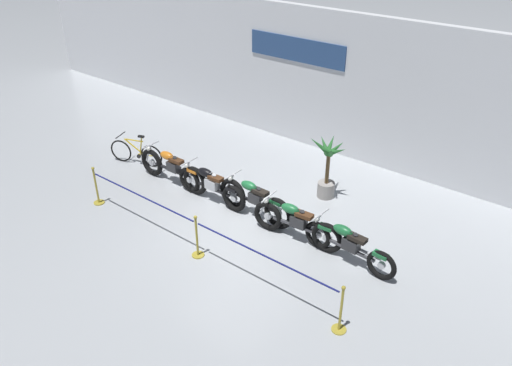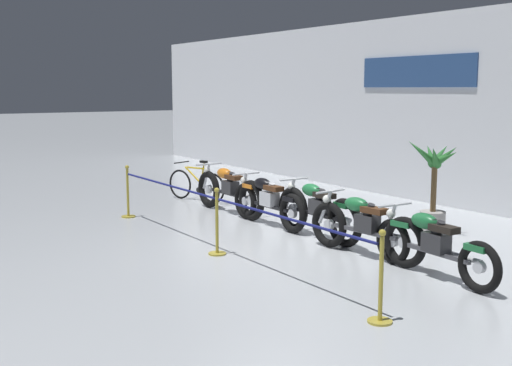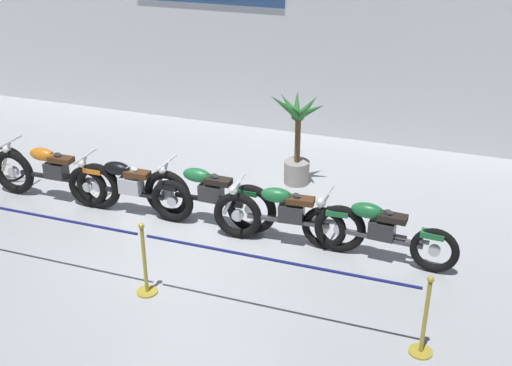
{
  "view_description": "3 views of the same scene",
  "coord_description": "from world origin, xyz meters",
  "px_view_note": "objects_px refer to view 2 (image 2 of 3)",
  "views": [
    {
      "loc": [
        6.34,
        -7.35,
        6.92
      ],
      "look_at": [
        -0.28,
        1.16,
        0.66
      ],
      "focal_mm": 35.0,
      "sensor_mm": 36.0,
      "label": 1
    },
    {
      "loc": [
        8.4,
        -6.19,
        2.57
      ],
      "look_at": [
        -1.26,
        0.3,
        0.85
      ],
      "focal_mm": 45.0,
      "sensor_mm": 36.0,
      "label": 2
    },
    {
      "loc": [
        3.66,
        -7.38,
        5.0
      ],
      "look_at": [
        0.71,
        1.0,
        0.7
      ],
      "focal_mm": 45.0,
      "sensor_mm": 36.0,
      "label": 3
    }
  ],
  "objects_px": {
    "motorcycle_black_1": "(268,202)",
    "stanchion_mid_left": "(217,232)",
    "stanchion_far_left": "(180,199)",
    "potted_palm_left_of_row": "(434,186)",
    "stanchion_mid_right": "(381,291)",
    "bicycle": "(196,185)",
    "motorcycle_green_4": "(433,245)",
    "motorcycle_green_2": "(317,211)",
    "motorcycle_orange_0": "(229,191)",
    "motorcycle_green_3": "(364,227)"
  },
  "relations": [
    {
      "from": "motorcycle_green_4",
      "to": "potted_palm_left_of_row",
      "type": "height_order",
      "value": "potted_palm_left_of_row"
    },
    {
      "from": "motorcycle_black_1",
      "to": "stanchion_mid_right",
      "type": "xyz_separation_m",
      "value": [
        4.85,
        -1.87,
        -0.1
      ]
    },
    {
      "from": "motorcycle_orange_0",
      "to": "stanchion_mid_right",
      "type": "xyz_separation_m",
      "value": [
        6.26,
        -1.88,
        -0.12
      ]
    },
    {
      "from": "motorcycle_black_1",
      "to": "stanchion_mid_left",
      "type": "distance_m",
      "value": 2.29
    },
    {
      "from": "motorcycle_black_1",
      "to": "potted_palm_left_of_row",
      "type": "distance_m",
      "value": 3.02
    },
    {
      "from": "motorcycle_black_1",
      "to": "motorcycle_green_2",
      "type": "height_order",
      "value": "motorcycle_green_2"
    },
    {
      "from": "motorcycle_orange_0",
      "to": "motorcycle_green_3",
      "type": "bearing_deg",
      "value": -1.06
    },
    {
      "from": "motorcycle_green_2",
      "to": "potted_palm_left_of_row",
      "type": "height_order",
      "value": "potted_palm_left_of_row"
    },
    {
      "from": "motorcycle_green_3",
      "to": "motorcycle_green_4",
      "type": "bearing_deg",
      "value": 0.88
    },
    {
      "from": "motorcycle_black_1",
      "to": "motorcycle_green_4",
      "type": "height_order",
      "value": "motorcycle_black_1"
    },
    {
      "from": "motorcycle_black_1",
      "to": "motorcycle_orange_0",
      "type": "bearing_deg",
      "value": 179.82
    },
    {
      "from": "motorcycle_black_1",
      "to": "motorcycle_green_2",
      "type": "distance_m",
      "value": 1.35
    },
    {
      "from": "motorcycle_green_4",
      "to": "stanchion_far_left",
      "type": "height_order",
      "value": "stanchion_far_left"
    },
    {
      "from": "motorcycle_black_1",
      "to": "motorcycle_green_3",
      "type": "bearing_deg",
      "value": -1.51
    },
    {
      "from": "bicycle",
      "to": "stanchion_far_left",
      "type": "relative_size",
      "value": 0.23
    },
    {
      "from": "motorcycle_green_4",
      "to": "potted_palm_left_of_row",
      "type": "bearing_deg",
      "value": 130.87
    },
    {
      "from": "motorcycle_green_4",
      "to": "stanchion_mid_left",
      "type": "height_order",
      "value": "stanchion_mid_left"
    },
    {
      "from": "bicycle",
      "to": "stanchion_far_left",
      "type": "distance_m",
      "value": 3.79
    },
    {
      "from": "stanchion_far_left",
      "to": "stanchion_mid_left",
      "type": "height_order",
      "value": "same"
    },
    {
      "from": "motorcycle_green_2",
      "to": "motorcycle_black_1",
      "type": "bearing_deg",
      "value": -175.78
    },
    {
      "from": "motorcycle_green_2",
      "to": "stanchion_mid_left",
      "type": "relative_size",
      "value": 2.12
    },
    {
      "from": "motorcycle_green_3",
      "to": "motorcycle_green_4",
      "type": "distance_m",
      "value": 1.32
    },
    {
      "from": "stanchion_far_left",
      "to": "motorcycle_green_2",
      "type": "bearing_deg",
      "value": 56.99
    },
    {
      "from": "potted_palm_left_of_row",
      "to": "stanchion_far_left",
      "type": "distance_m",
      "value": 4.45
    },
    {
      "from": "potted_palm_left_of_row",
      "to": "stanchion_mid_left",
      "type": "relative_size",
      "value": 1.62
    },
    {
      "from": "motorcycle_green_2",
      "to": "stanchion_mid_right",
      "type": "relative_size",
      "value": 2.12
    },
    {
      "from": "potted_palm_left_of_row",
      "to": "stanchion_mid_right",
      "type": "distance_m",
      "value": 4.72
    },
    {
      "from": "potted_palm_left_of_row",
      "to": "stanchion_mid_right",
      "type": "bearing_deg",
      "value": -55.9
    },
    {
      "from": "motorcycle_green_4",
      "to": "stanchion_mid_right",
      "type": "distance_m",
      "value": 2.01
    },
    {
      "from": "motorcycle_orange_0",
      "to": "stanchion_mid_left",
      "type": "bearing_deg",
      "value": -34.74
    },
    {
      "from": "motorcycle_black_1",
      "to": "stanchion_far_left",
      "type": "bearing_deg",
      "value": -88.05
    },
    {
      "from": "motorcycle_orange_0",
      "to": "stanchion_far_left",
      "type": "relative_size",
      "value": 0.35
    },
    {
      "from": "motorcycle_green_2",
      "to": "motorcycle_green_3",
      "type": "distance_m",
      "value": 1.35
    },
    {
      "from": "motorcycle_green_4",
      "to": "stanchion_mid_left",
      "type": "distance_m",
      "value": 3.26
    },
    {
      "from": "motorcycle_green_3",
      "to": "potted_palm_left_of_row",
      "type": "height_order",
      "value": "potted_palm_left_of_row"
    },
    {
      "from": "motorcycle_black_1",
      "to": "motorcycle_green_4",
      "type": "xyz_separation_m",
      "value": [
        4.01,
        -0.05,
        -0.01
      ]
    },
    {
      "from": "motorcycle_green_4",
      "to": "stanchion_far_left",
      "type": "bearing_deg",
      "value": -155.16
    },
    {
      "from": "stanchion_mid_right",
      "to": "motorcycle_orange_0",
      "type": "bearing_deg",
      "value": 163.28
    },
    {
      "from": "motorcycle_orange_0",
      "to": "motorcycle_green_4",
      "type": "distance_m",
      "value": 5.41
    },
    {
      "from": "stanchion_mid_right",
      "to": "potted_palm_left_of_row",
      "type": "bearing_deg",
      "value": 124.1
    },
    {
      "from": "motorcycle_black_1",
      "to": "stanchion_mid_left",
      "type": "xyz_separation_m",
      "value": [
        1.31,
        -1.87,
        -0.1
      ]
    },
    {
      "from": "bicycle",
      "to": "stanchion_mid_right",
      "type": "height_order",
      "value": "stanchion_mid_right"
    },
    {
      "from": "motorcycle_green_4",
      "to": "stanchion_mid_left",
      "type": "relative_size",
      "value": 2.14
    },
    {
      "from": "bicycle",
      "to": "stanchion_mid_left",
      "type": "distance_m",
      "value": 4.86
    },
    {
      "from": "motorcycle_orange_0",
      "to": "stanchion_mid_right",
      "type": "bearing_deg",
      "value": -16.72
    },
    {
      "from": "bicycle",
      "to": "stanchion_far_left",
      "type": "bearing_deg",
      "value": -32.83
    },
    {
      "from": "potted_palm_left_of_row",
      "to": "stanchion_far_left",
      "type": "height_order",
      "value": "potted_palm_left_of_row"
    },
    {
      "from": "motorcycle_green_2",
      "to": "potted_palm_left_of_row",
      "type": "relative_size",
      "value": 1.31
    },
    {
      "from": "stanchion_far_left",
      "to": "stanchion_mid_left",
      "type": "distance_m",
      "value": 1.29
    },
    {
      "from": "stanchion_mid_left",
      "to": "stanchion_mid_right",
      "type": "relative_size",
      "value": 1.0
    }
  ]
}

